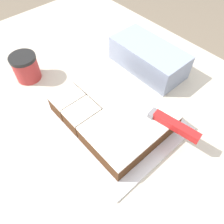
{
  "coord_description": "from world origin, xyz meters",
  "views": [
    {
      "loc": [
        0.36,
        -0.22,
        1.48
      ],
      "look_at": [
        0.06,
        0.04,
        0.97
      ],
      "focal_mm": 35.0,
      "sensor_mm": 36.0,
      "label": 1
    }
  ],
  "objects_px": {
    "knife": "(162,118)",
    "cake_board": "(112,118)",
    "cake": "(113,112)",
    "storage_box": "(148,57)",
    "coffee_cup": "(26,67)"
  },
  "relations": [
    {
      "from": "knife",
      "to": "cake_board",
      "type": "bearing_deg",
      "value": 17.86
    },
    {
      "from": "cake",
      "to": "storage_box",
      "type": "relative_size",
      "value": 1.15
    },
    {
      "from": "cake_board",
      "to": "coffee_cup",
      "type": "xyz_separation_m",
      "value": [
        -0.33,
        -0.1,
        0.04
      ]
    },
    {
      "from": "coffee_cup",
      "to": "storage_box",
      "type": "xyz_separation_m",
      "value": [
        0.24,
        0.35,
        -0.0
      ]
    },
    {
      "from": "cake",
      "to": "storage_box",
      "type": "bearing_deg",
      "value": 110.07
    },
    {
      "from": "storage_box",
      "to": "coffee_cup",
      "type": "bearing_deg",
      "value": -124.54
    },
    {
      "from": "cake",
      "to": "knife",
      "type": "height_order",
      "value": "knife"
    },
    {
      "from": "knife",
      "to": "coffee_cup",
      "type": "relative_size",
      "value": 3.79
    },
    {
      "from": "knife",
      "to": "storage_box",
      "type": "bearing_deg",
      "value": -50.77
    },
    {
      "from": "knife",
      "to": "storage_box",
      "type": "height_order",
      "value": "storage_box"
    },
    {
      "from": "coffee_cup",
      "to": "cake",
      "type": "bearing_deg",
      "value": 16.39
    },
    {
      "from": "cake_board",
      "to": "knife",
      "type": "relative_size",
      "value": 1.1
    },
    {
      "from": "cake_board",
      "to": "knife",
      "type": "distance_m",
      "value": 0.16
    },
    {
      "from": "cake",
      "to": "storage_box",
      "type": "height_order",
      "value": "storage_box"
    },
    {
      "from": "cake_board",
      "to": "cake",
      "type": "height_order",
      "value": "cake"
    }
  ]
}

